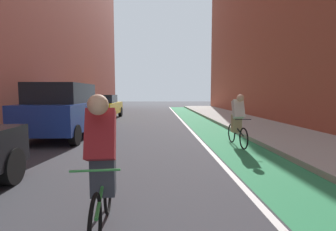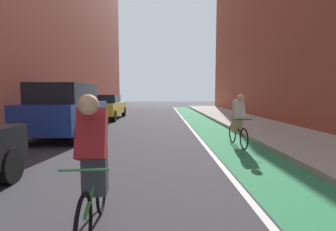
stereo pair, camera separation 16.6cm
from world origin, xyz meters
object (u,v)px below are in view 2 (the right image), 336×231
Objects in this scene: parked_suv_blue at (66,110)px; cyclist_mid at (93,165)px; parked_sedan_yellow_cab at (106,107)px; cyclist_trailing at (238,120)px.

parked_suv_blue reaches higher than cyclist_mid.
parked_suv_blue is at bearing -90.00° from parked_sedan_yellow_cab.
parked_suv_blue is at bearing 163.50° from cyclist_trailing.
parked_suv_blue is 6.66m from parked_sedan_yellow_cab.
parked_sedan_yellow_cab is 10.26m from cyclist_trailing.
parked_sedan_yellow_cab is 13.46m from cyclist_mid.
cyclist_mid is at bearing -123.25° from cyclist_trailing.
cyclist_mid is at bearing -67.12° from parked_suv_blue.
parked_sedan_yellow_cab is at bearing 125.05° from cyclist_trailing.
cyclist_mid is (2.75, -13.18, 0.03)m from parked_sedan_yellow_cab.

